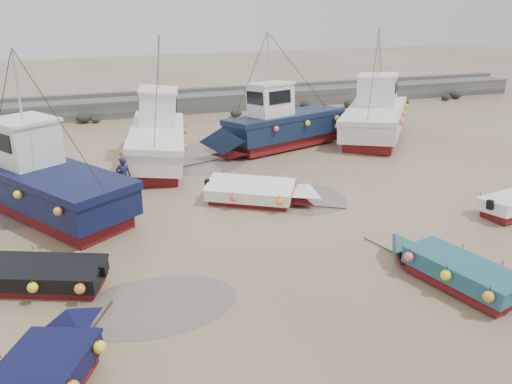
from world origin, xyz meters
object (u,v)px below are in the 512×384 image
person (126,196)px  cabin_boat_2 (277,125)px  dinghy_2 (451,266)px  cabin_boat_1 (155,136)px  dinghy_4 (34,272)px  cabin_boat_3 (377,115)px  dinghy_5 (259,190)px  cabin_boat_0 (37,179)px

person → cabin_boat_2: bearing=-151.1°
dinghy_2 → cabin_boat_1: cabin_boat_1 is taller
dinghy_4 → person: size_ratio=3.14×
cabin_boat_2 → cabin_boat_3: bearing=-102.3°
cabin_boat_1 → person: cabin_boat_1 is taller
dinghy_2 → dinghy_5: bearing=97.7°
cabin_boat_1 → person: bearing=-103.5°
cabin_boat_2 → dinghy_4: bearing=116.9°
cabin_boat_0 → person: cabin_boat_0 is taller
dinghy_2 → cabin_boat_1: size_ratio=0.51×
cabin_boat_0 → dinghy_4: bearing=-122.8°
dinghy_2 → dinghy_5: same height
cabin_boat_1 → person: 5.08m
dinghy_4 → cabin_boat_0: (-0.31, 6.12, 0.75)m
dinghy_5 → cabin_boat_2: 7.99m
dinghy_2 → person: bearing=113.7°
dinghy_5 → cabin_boat_3: size_ratio=0.58×
cabin_boat_1 → cabin_boat_2: bearing=10.8°
dinghy_2 → dinghy_4: same height
dinghy_5 → cabin_boat_0: 8.76m
cabin_boat_0 → person: size_ratio=5.67×
cabin_boat_0 → cabin_boat_1: same height
cabin_boat_2 → cabin_boat_3: size_ratio=1.05×
dinghy_5 → person: (-5.22, 2.48, -0.55)m
person → cabin_boat_3: bearing=-160.6°
dinghy_4 → cabin_boat_3: bearing=-36.0°
cabin_boat_1 → cabin_boat_2: same height
dinghy_4 → cabin_boat_0: size_ratio=0.55×
cabin_boat_0 → cabin_boat_3: (18.45, 5.91, 0.01)m
dinghy_2 → cabin_boat_3: bearing=50.0°
cabin_boat_1 → dinghy_4: bearing=-104.4°
cabin_boat_0 → cabin_boat_2: (11.87, 5.29, 0.03)m
dinghy_2 → person: 13.34m
cabin_boat_0 → dinghy_2: bearing=-73.8°
dinghy_2 → cabin_boat_0: 15.35m
cabin_boat_0 → cabin_boat_2: same height
cabin_boat_1 → cabin_boat_3: bearing=12.7°
cabin_boat_0 → cabin_boat_1: (5.18, 5.09, 0.01)m
cabin_boat_1 → cabin_boat_2: size_ratio=1.08×
dinghy_4 → dinghy_5: size_ratio=1.00×
dinghy_2 → cabin_boat_1: (-6.88, 14.56, 0.76)m
cabin_boat_2 → person: cabin_boat_2 is taller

